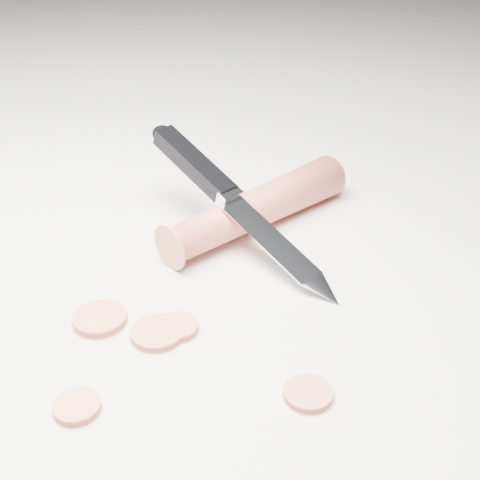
{
  "coord_description": "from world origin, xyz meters",
  "views": [
    {
      "loc": [
        0.01,
        -0.43,
        0.32
      ],
      "look_at": [
        0.05,
        0.04,
        0.02
      ],
      "focal_mm": 50.0,
      "sensor_mm": 36.0,
      "label": 1
    }
  ],
  "objects": [
    {
      "name": "carrot_slice_4",
      "position": [
        -0.0,
        -0.05,
        0.0
      ],
      "size": [
        0.03,
        0.03,
        0.01
      ],
      "primitive_type": "cylinder",
      "color": "#E0724F",
      "rests_on": "ground"
    },
    {
      "name": "carrot_slice_2",
      "position": [
        0.08,
        -0.12,
        0.0
      ],
      "size": [
        0.03,
        0.03,
        0.01
      ],
      "primitive_type": "cylinder",
      "color": "#E0724F",
      "rests_on": "ground"
    },
    {
      "name": "ground",
      "position": [
        0.0,
        0.0,
        0.0
      ],
      "size": [
        2.4,
        2.4,
        0.0
      ],
      "primitive_type": "plane",
      "color": "silver",
      "rests_on": "ground"
    },
    {
      "name": "kitchen_knife",
      "position": [
        0.05,
        0.07,
        0.04
      ],
      "size": [
        0.17,
        0.21,
        0.08
      ],
      "primitive_type": null,
      "color": "silver",
      "rests_on": "ground"
    },
    {
      "name": "carrot",
      "position": [
        0.07,
        0.09,
        0.02
      ],
      "size": [
        0.18,
        0.15,
        0.04
      ],
      "primitive_type": "cylinder",
      "rotation": [
        1.57,
        0.0,
        -0.92
      ],
      "color": "#D14D3F",
      "rests_on": "ground"
    },
    {
      "name": "carrot_slice_0",
      "position": [
        -0.02,
        -0.05,
        0.0
      ],
      "size": [
        0.04,
        0.04,
        0.01
      ],
      "primitive_type": "cylinder",
      "color": "#E0724F",
      "rests_on": "ground"
    },
    {
      "name": "carrot_slice_3",
      "position": [
        -0.06,
        -0.03,
        0.0
      ],
      "size": [
        0.04,
        0.04,
        0.01
      ],
      "primitive_type": "cylinder",
      "color": "#E0724F",
      "rests_on": "ground"
    },
    {
      "name": "carrot_slice_1",
      "position": [
        -0.07,
        -0.12,
        0.0
      ],
      "size": [
        0.03,
        0.03,
        0.01
      ],
      "primitive_type": "cylinder",
      "color": "#E0724F",
      "rests_on": "ground"
    }
  ]
}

